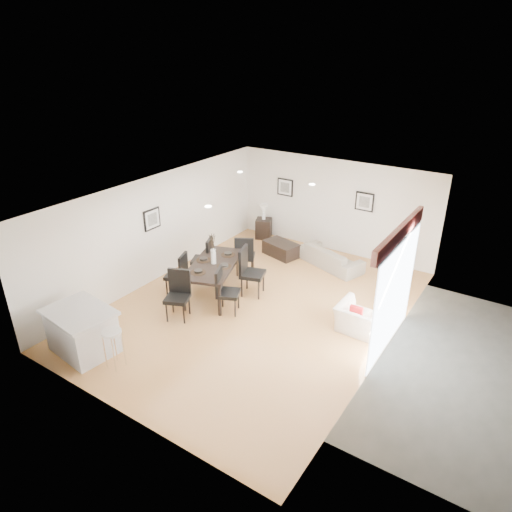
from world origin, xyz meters
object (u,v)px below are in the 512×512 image
Objects in this scene: armchair at (361,319)px; dining_table at (214,266)px; dining_chair_wfar at (205,256)px; dining_chair_head at (178,291)px; dining_chair_efar at (248,269)px; bar_stool at (112,336)px; sofa at (331,257)px; side_table at (264,228)px; dining_chair_foot at (245,254)px; coffee_table at (281,249)px; dining_chair_wnear at (179,272)px; kitchen_island at (82,331)px; dining_chair_enear at (224,288)px.

armchair is 3.63m from dining_table.
dining_chair_head is at bearing -3.23° from dining_chair_wfar.
dining_chair_efar is 1.49× the size of bar_stool.
sofa is 6.40m from bar_stool.
dining_chair_wfar is 3.14m from side_table.
dining_table is at bearing 28.94° from dining_chair_wfar.
dining_chair_foot is 1.36× the size of bar_stool.
dining_chair_foot is 1.09× the size of coffee_table.
coffee_table is at bearing -6.08° from dining_chair_efar.
dining_chair_wfar is 3.86m from bar_stool.
dining_table is 0.89m from dining_chair_wfar.
bar_stool is (0.86, -2.78, 0.10)m from dining_chair_wnear.
kitchen_island is at bearing -21.59° from dining_chair_wnear.
dining_chair_enear is at bearing 29.01° from dining_chair_wfar.
dining_chair_efar is at bearing 0.55° from armchair.
dining_table is 1.97× the size of dining_chair_head.
dining_chair_wfar reaches higher than dining_table.
dining_chair_wfar reaches higher than dining_chair_wnear.
coffee_table is at bearing -125.32° from dining_chair_foot.
side_table is (-0.21, 4.11, -0.28)m from dining_chair_wnear.
armchair is 3.04m from dining_chair_enear.
dining_chair_foot is at bearing 64.75° from dining_chair_head.
kitchen_island reaches higher than dining_table.
dining_chair_head is 1.01× the size of dining_chair_foot.
armchair is 3.65m from dining_chair_foot.
sofa is 0.86× the size of dining_table.
armchair is at bearing 64.44° from dining_chair_wfar.
dining_chair_enear is (0.70, -0.53, -0.14)m from dining_table.
dining_chair_head is 4.96m from side_table.
dining_chair_foot is (0.08, 2.45, -0.01)m from dining_chair_head.
dining_table is 1.24m from dining_chair_foot.
dining_chair_efar is at bearing 14.29° from dining_table.
sofa is 2.43m from dining_chair_foot.
dining_chair_foot reaches higher than coffee_table.
side_table is (-0.21, 3.12, -0.31)m from dining_chair_wfar.
sofa is 1.77× the size of dining_chair_wnear.
bar_stool is at bearing 62.93° from dining_chair_foot.
dining_chair_foot is at bearing 91.49° from bar_stool.
kitchen_island is (-0.05, -3.77, -0.15)m from dining_chair_wfar.
dining_table reaches higher than bar_stool.
bar_stool is at bearing 95.87° from sofa.
bar_stool is (-3.42, -3.64, 0.38)m from armchair.
sofa is 2.33× the size of bar_stool.
sofa is 3.44m from dining_chair_wfar.
dining_chair_head is 0.78× the size of kitchen_island.
dining_chair_wnear reaches higher than sofa.
dining_chair_head reaches higher than sofa.
dining_chair_head is at bearing 87.21° from sofa.
dining_chair_wnear is at bearing -166.33° from dining_table.
dining_chair_efar reaches higher than coffee_table.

